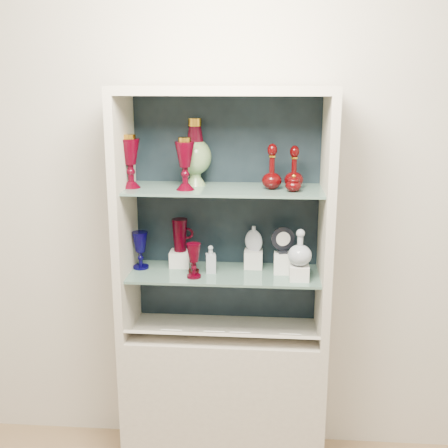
# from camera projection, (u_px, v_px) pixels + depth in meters

# --- Properties ---
(wall_back) EXTENTS (3.50, 0.02, 2.80)m
(wall_back) POSITION_uv_depth(u_px,v_px,m) (227.00, 194.00, 2.85)
(wall_back) COLOR silver
(wall_back) RESTS_ON ground
(cabinet_base) EXTENTS (1.00, 0.40, 0.75)m
(cabinet_base) POSITION_uv_depth(u_px,v_px,m) (224.00, 397.00, 2.90)
(cabinet_base) COLOR #BEB5A3
(cabinet_base) RESTS_ON ground
(cabinet_back_panel) EXTENTS (0.98, 0.02, 1.15)m
(cabinet_back_panel) POSITION_uv_depth(u_px,v_px,m) (227.00, 210.00, 2.84)
(cabinet_back_panel) COLOR black
(cabinet_back_panel) RESTS_ON cabinet_base
(cabinet_side_left) EXTENTS (0.04, 0.40, 1.15)m
(cabinet_side_left) POSITION_uv_depth(u_px,v_px,m) (125.00, 217.00, 2.70)
(cabinet_side_left) COLOR #BEB5A3
(cabinet_side_left) RESTS_ON cabinet_base
(cabinet_side_right) EXTENTS (0.04, 0.40, 1.15)m
(cabinet_side_right) POSITION_uv_depth(u_px,v_px,m) (326.00, 221.00, 2.62)
(cabinet_side_right) COLOR #BEB5A3
(cabinet_side_right) RESTS_ON cabinet_base
(cabinet_top_cap) EXTENTS (1.00, 0.40, 0.04)m
(cabinet_top_cap) POSITION_uv_depth(u_px,v_px,m) (224.00, 90.00, 2.51)
(cabinet_top_cap) COLOR #BEB5A3
(cabinet_top_cap) RESTS_ON cabinet_side_left
(shelf_lower) EXTENTS (0.92, 0.34, 0.01)m
(shelf_lower) POSITION_uv_depth(u_px,v_px,m) (224.00, 273.00, 2.75)
(shelf_lower) COLOR slate
(shelf_lower) RESTS_ON cabinet_side_left
(shelf_upper) EXTENTS (0.92, 0.34, 0.01)m
(shelf_upper) POSITION_uv_depth(u_px,v_px,m) (224.00, 189.00, 2.64)
(shelf_upper) COLOR slate
(shelf_upper) RESTS_ON cabinet_side_left
(label_ledge) EXTENTS (0.92, 0.17, 0.09)m
(label_ledge) POSITION_uv_depth(u_px,v_px,m) (222.00, 335.00, 2.69)
(label_ledge) COLOR #BEB5A3
(label_ledge) RESTS_ON cabinet_base
(label_card_0) EXTENTS (0.10, 0.06, 0.03)m
(label_card_0) POSITION_uv_depth(u_px,v_px,m) (172.00, 330.00, 2.70)
(label_card_0) COLOR white
(label_card_0) RESTS_ON label_ledge
(label_card_1) EXTENTS (0.10, 0.06, 0.03)m
(label_card_1) POSITION_uv_depth(u_px,v_px,m) (241.00, 332.00, 2.68)
(label_card_1) COLOR white
(label_card_1) RESTS_ON label_ledge
(label_card_2) EXTENTS (0.10, 0.06, 0.03)m
(label_card_2) POSITION_uv_depth(u_px,v_px,m) (290.00, 334.00, 2.66)
(label_card_2) COLOR white
(label_card_2) RESTS_ON label_ledge
(label_card_3) EXTENTS (0.10, 0.06, 0.03)m
(label_card_3) POSITION_uv_depth(u_px,v_px,m) (215.00, 331.00, 2.69)
(label_card_3) COLOR white
(label_card_3) RESTS_ON label_ledge
(pedestal_lamp_left) EXTENTS (0.11, 0.11, 0.25)m
(pedestal_lamp_left) POSITION_uv_depth(u_px,v_px,m) (130.00, 161.00, 2.62)
(pedestal_lamp_left) COLOR #44000F
(pedestal_lamp_left) RESTS_ON shelf_upper
(pedestal_lamp_right) EXTENTS (0.10, 0.10, 0.24)m
(pedestal_lamp_right) POSITION_uv_depth(u_px,v_px,m) (185.00, 164.00, 2.57)
(pedestal_lamp_right) COLOR #44000F
(pedestal_lamp_right) RESTS_ON shelf_upper
(enamel_urn) EXTENTS (0.17, 0.17, 0.32)m
(enamel_urn) POSITION_uv_depth(u_px,v_px,m) (195.00, 152.00, 2.68)
(enamel_urn) COLOR #074324
(enamel_urn) RESTS_ON shelf_upper
(ruby_decanter_a) EXTENTS (0.11, 0.11, 0.24)m
(ruby_decanter_a) POSITION_uv_depth(u_px,v_px,m) (272.00, 164.00, 2.59)
(ruby_decanter_a) COLOR #420304
(ruby_decanter_a) RESTS_ON shelf_upper
(ruby_decanter_b) EXTENTS (0.11, 0.11, 0.21)m
(ruby_decanter_b) POSITION_uv_depth(u_px,v_px,m) (294.00, 166.00, 2.62)
(ruby_decanter_b) COLOR #420304
(ruby_decanter_b) RESTS_ON shelf_upper
(lidded_bowl) EXTENTS (0.08, 0.08, 0.08)m
(lidded_bowl) POSITION_uv_depth(u_px,v_px,m) (293.00, 183.00, 2.55)
(lidded_bowl) COLOR #420304
(lidded_bowl) RESTS_ON shelf_upper
(cobalt_goblet) EXTENTS (0.09, 0.09, 0.19)m
(cobalt_goblet) POSITION_uv_depth(u_px,v_px,m) (140.00, 250.00, 2.79)
(cobalt_goblet) COLOR #05013A
(cobalt_goblet) RESTS_ON shelf_lower
(ruby_goblet_tall) EXTENTS (0.07, 0.07, 0.17)m
(ruby_goblet_tall) POSITION_uv_depth(u_px,v_px,m) (194.00, 261.00, 2.66)
(ruby_goblet_tall) COLOR #44000F
(ruby_goblet_tall) RESTS_ON shelf_lower
(ruby_goblet_small) EXTENTS (0.07, 0.07, 0.11)m
(ruby_goblet_small) POSITION_uv_depth(u_px,v_px,m) (193.00, 261.00, 2.74)
(ruby_goblet_small) COLOR #420304
(ruby_goblet_small) RESTS_ON shelf_lower
(riser_ruby_pitcher) EXTENTS (0.10, 0.10, 0.08)m
(riser_ruby_pitcher) POSITION_uv_depth(u_px,v_px,m) (180.00, 258.00, 2.83)
(riser_ruby_pitcher) COLOR silver
(riser_ruby_pitcher) RESTS_ON shelf_lower
(ruby_pitcher) EXTENTS (0.13, 0.09, 0.16)m
(ruby_pitcher) POSITION_uv_depth(u_px,v_px,m) (180.00, 235.00, 2.80)
(ruby_pitcher) COLOR #44000F
(ruby_pitcher) RESTS_ON riser_ruby_pitcher
(clear_square_bottle) EXTENTS (0.06, 0.06, 0.14)m
(clear_square_bottle) POSITION_uv_depth(u_px,v_px,m) (211.00, 259.00, 2.73)
(clear_square_bottle) COLOR #99A3B0
(clear_square_bottle) RESTS_ON shelf_lower
(riser_flat_flask) EXTENTS (0.09, 0.09, 0.09)m
(riser_flat_flask) POSITION_uv_depth(u_px,v_px,m) (253.00, 259.00, 2.81)
(riser_flat_flask) COLOR silver
(riser_flat_flask) RESTS_ON shelf_lower
(flat_flask) EXTENTS (0.10, 0.07, 0.13)m
(flat_flask) POSITION_uv_depth(u_px,v_px,m) (254.00, 238.00, 2.78)
(flat_flask) COLOR silver
(flat_flask) RESTS_ON riser_flat_flask
(riser_clear_round_decanter) EXTENTS (0.09, 0.09, 0.07)m
(riser_clear_round_decanter) POSITION_uv_depth(u_px,v_px,m) (299.00, 272.00, 2.64)
(riser_clear_round_decanter) COLOR silver
(riser_clear_round_decanter) RESTS_ON shelf_lower
(clear_round_decanter) EXTENTS (0.14, 0.14, 0.17)m
(clear_round_decanter) POSITION_uv_depth(u_px,v_px,m) (300.00, 248.00, 2.61)
(clear_round_decanter) COLOR #99A3B0
(clear_round_decanter) RESTS_ON riser_clear_round_decanter
(riser_cameo_medallion) EXTENTS (0.08, 0.08, 0.10)m
(riser_cameo_medallion) POSITION_uv_depth(u_px,v_px,m) (282.00, 263.00, 2.73)
(riser_cameo_medallion) COLOR silver
(riser_cameo_medallion) RESTS_ON shelf_lower
(cameo_medallion) EXTENTS (0.12, 0.07, 0.14)m
(cameo_medallion) POSITION_uv_depth(u_px,v_px,m) (283.00, 240.00, 2.70)
(cameo_medallion) COLOR black
(cameo_medallion) RESTS_ON riser_cameo_medallion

